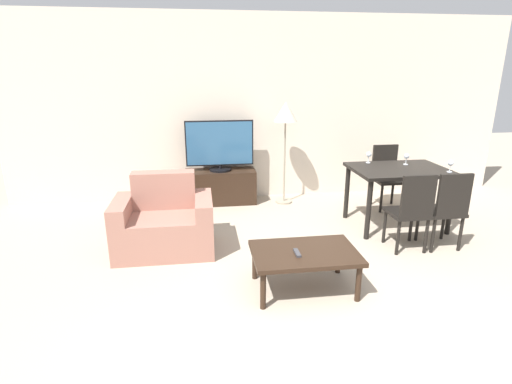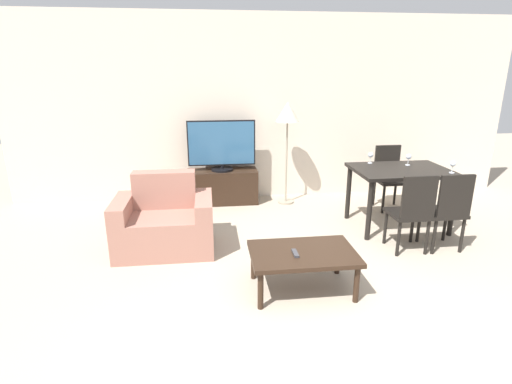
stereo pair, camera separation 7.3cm
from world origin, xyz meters
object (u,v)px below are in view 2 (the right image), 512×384
Objects in this scene: tv at (222,146)px; dining_chair_near at (412,210)px; armchair at (165,223)px; wine_glass_center at (409,157)px; dining_table at (400,177)px; dining_chair_far at (389,174)px; dining_chair_near_right at (448,208)px; floor_lamp at (287,117)px; coffee_table at (303,256)px; remote_primary at (295,253)px; wine_glass_right at (371,156)px; tv_stand at (223,186)px; wine_glass_left at (453,165)px.

dining_chair_near is (1.95, -1.94, -0.37)m from tv.
armchair is 7.21× the size of wine_glass_center.
dining_chair_far is at bearing 74.39° from dining_table.
dining_chair_near is 1.00× the size of dining_chair_near_right.
dining_chair_near is at bearing -60.96° from floor_lamp.
remote_primary is at bearing -150.24° from coffee_table.
dining_table is 1.30× the size of dining_chair_far.
dining_chair_near_right is 0.60× the size of floor_lamp.
armchair is at bearing 172.42° from dining_chair_near_right.
wine_glass_right reaches higher than dining_chair_near.
tv is at bearing 140.51° from dining_chair_near_right.
tv reaches higher than coffee_table.
tv_stand is 1.15× the size of dining_chair_near_right.
dining_chair_near is 5.94× the size of remote_primary.
dining_table is (1.54, 1.35, 0.32)m from coffee_table.
wine_glass_right reaches higher than dining_table.
dining_chair_near_right is 1.95m from remote_primary.
floor_lamp is at bearing 145.83° from wine_glass_center.
remote_primary is 2.44m from wine_glass_left.
dining_chair_near is at bearing 25.03° from coffee_table.
dining_table is at bearing 151.15° from wine_glass_left.
wine_glass_center is at bearing -24.45° from tv.
dining_chair_near_right is 0.96m from wine_glass_center.
dining_chair_far is at bearing 49.93° from coffee_table.
wine_glass_right is (1.27, 1.68, 0.52)m from coffee_table.
dining_chair_near_right is at bearing -65.90° from wine_glass_right.
armchair is 0.91× the size of dining_table.
coffee_table is 6.45× the size of wine_glass_center.
dining_chair_near_right is (3.05, -0.41, 0.19)m from armchair.
dining_chair_far is (0.20, 0.72, -0.17)m from dining_table.
dining_table is 0.47m from wine_glass_right.
remote_primary is (-1.83, -2.12, -0.10)m from dining_chair_far.
floor_lamp is 1.29m from wine_glass_right.
armchair is 1.18× the size of dining_chair_near.
tv is 3.03m from wine_glass_left.
floor_lamp reaches higher than dining_table.
tv reaches higher than dining_table.
floor_lamp is (1.64, 1.42, 0.97)m from armchair.
wine_glass_center is at bearing 9.04° from armchair.
dining_chair_near is at bearing 180.00° from dining_chair_near_right.
tv_stand is at bearing 150.48° from dining_table.
wine_glass_center is at bearing 44.46° from dining_table.
armchair is 1.69m from tv_stand.
dining_table is 0.60m from wine_glass_left.
dining_chair_far is at bearing 74.39° from dining_chair_near.
dining_table is at bearing 6.36° from armchair.
dining_chair_near_right is 6.11× the size of wine_glass_center.
wine_glass_right reaches higher than remote_primary.
wine_glass_center is at bearing 41.53° from coffee_table.
wine_glass_left is 0.97m from wine_glass_right.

